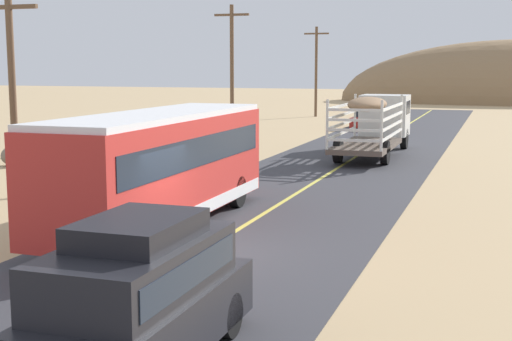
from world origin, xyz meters
The scene contains 11 objects.
ground_plane centered at (0.00, 0.00, 0.00)m, with size 240.00×240.00×0.00m, color tan.
road_surface centered at (0.00, 0.00, 0.01)m, with size 8.00×120.00×0.02m, color #38383D.
road_centre_line centered at (0.00, 0.00, 0.02)m, with size 0.16×117.60×0.00m, color #D8CC4C.
suv_near centered at (1.78, -6.48, 1.15)m, with size 1.90×4.62×2.29m.
livestock_truck centered at (0.71, 21.58, 1.79)m, with size 2.53×9.70×3.02m.
bus centered at (-2.24, 2.31, 1.75)m, with size 2.54×10.00×3.21m.
car_far centered at (-2.35, 35.93, 0.69)m, with size 1.80×4.40×1.46m.
power_pole_near centered at (-8.90, 4.76, 3.79)m, with size 2.20×0.24×7.03m.
power_pole_mid centered at (-8.90, 25.71, 4.35)m, with size 2.20×0.24×8.11m.
power_pole_far centered at (-8.90, 46.65, 4.21)m, with size 2.20×0.24×7.84m.
boulder_near_shoulder centered at (-13.99, 11.42, 0.47)m, with size 1.21×1.35×0.94m, color #756656.
Camera 1 is at (6.77, -15.79, 4.52)m, focal length 50.82 mm.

